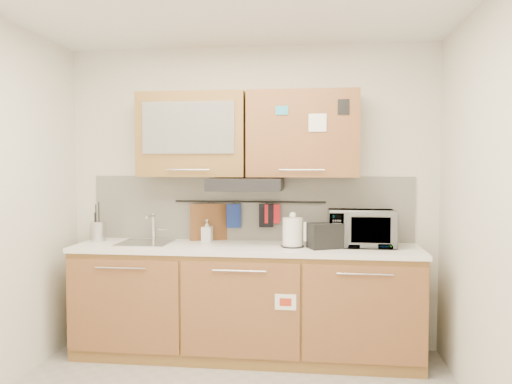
# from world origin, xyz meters

# --- Properties ---
(wall_back) EXTENTS (3.20, 0.00, 3.20)m
(wall_back) POSITION_xyz_m (0.00, 1.50, 1.30)
(wall_back) COLOR silver
(wall_back) RESTS_ON ground
(wall_right) EXTENTS (0.00, 3.00, 3.00)m
(wall_right) POSITION_xyz_m (1.60, 0.00, 1.30)
(wall_right) COLOR silver
(wall_right) RESTS_ON ground
(base_cabinet) EXTENTS (2.80, 0.64, 0.88)m
(base_cabinet) POSITION_xyz_m (0.00, 1.19, 0.41)
(base_cabinet) COLOR olive
(base_cabinet) RESTS_ON floor
(countertop) EXTENTS (2.82, 0.62, 0.04)m
(countertop) POSITION_xyz_m (0.00, 1.19, 0.90)
(countertop) COLOR white
(countertop) RESTS_ON base_cabinet
(backsplash) EXTENTS (2.80, 0.02, 0.56)m
(backsplash) POSITION_xyz_m (0.00, 1.49, 1.20)
(backsplash) COLOR silver
(backsplash) RESTS_ON countertop
(upper_cabinets) EXTENTS (1.82, 0.37, 0.70)m
(upper_cabinets) POSITION_xyz_m (-0.00, 1.32, 1.83)
(upper_cabinets) COLOR olive
(upper_cabinets) RESTS_ON wall_back
(range_hood) EXTENTS (0.60, 0.46, 0.10)m
(range_hood) POSITION_xyz_m (0.00, 1.25, 1.42)
(range_hood) COLOR black
(range_hood) RESTS_ON upper_cabinets
(sink) EXTENTS (0.42, 0.40, 0.26)m
(sink) POSITION_xyz_m (-0.85, 1.21, 0.92)
(sink) COLOR silver
(sink) RESTS_ON countertop
(utensil_rail) EXTENTS (1.30, 0.02, 0.02)m
(utensil_rail) POSITION_xyz_m (0.00, 1.45, 1.26)
(utensil_rail) COLOR black
(utensil_rail) RESTS_ON backsplash
(utensil_crock) EXTENTS (0.16, 0.16, 0.34)m
(utensil_crock) POSITION_xyz_m (-1.30, 1.28, 1.01)
(utensil_crock) COLOR #B9B9BE
(utensil_crock) RESTS_ON countertop
(kettle) EXTENTS (0.20, 0.18, 0.28)m
(kettle) POSITION_xyz_m (0.39, 1.17, 1.03)
(kettle) COLOR silver
(kettle) RESTS_ON countertop
(toaster) EXTENTS (0.31, 0.25, 0.20)m
(toaster) POSITION_xyz_m (0.65, 1.14, 1.02)
(toaster) COLOR black
(toaster) RESTS_ON countertop
(microwave) EXTENTS (0.53, 0.36, 0.29)m
(microwave) POSITION_xyz_m (0.94, 1.28, 1.07)
(microwave) COLOR #999999
(microwave) RESTS_ON countertop
(soap_bottle) EXTENTS (0.09, 0.09, 0.19)m
(soap_bottle) POSITION_xyz_m (-0.36, 1.38, 1.01)
(soap_bottle) COLOR #999999
(soap_bottle) RESTS_ON countertop
(cutting_board) EXTENTS (0.31, 0.13, 0.40)m
(cutting_board) POSITION_xyz_m (-0.36, 1.44, 1.04)
(cutting_board) COLOR brown
(cutting_board) RESTS_ON utensil_rail
(oven_mitt) EXTENTS (0.13, 0.07, 0.21)m
(oven_mitt) POSITION_xyz_m (-0.14, 1.44, 1.14)
(oven_mitt) COLOR navy
(oven_mitt) RESTS_ON utensil_rail
(dark_pouch) EXTENTS (0.13, 0.05, 0.20)m
(dark_pouch) POSITION_xyz_m (0.15, 1.44, 1.14)
(dark_pouch) COLOR black
(dark_pouch) RESTS_ON utensil_rail
(pot_holder) EXTENTS (0.13, 0.04, 0.16)m
(pot_holder) POSITION_xyz_m (0.20, 1.44, 1.16)
(pot_holder) COLOR red
(pot_holder) RESTS_ON utensil_rail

